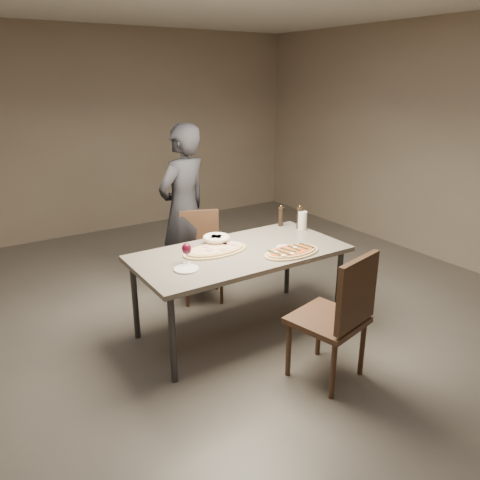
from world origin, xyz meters
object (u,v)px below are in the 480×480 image
dining_table (240,257)px  chair_far (201,250)px  bread_basket (216,239)px  diner (184,209)px  carafe (302,220)px  pepper_mill_left (281,216)px  zucchini_pizza (292,252)px  ham_pizza (216,250)px  chair_near (340,312)px

dining_table → chair_far: chair_far is taller
bread_basket → chair_far: (0.14, 0.57, -0.31)m
diner → bread_basket: bearing=62.4°
carafe → chair_far: (-0.77, 0.64, -0.35)m
dining_table → pepper_mill_left: pepper_mill_left is taller
zucchini_pizza → carafe: 0.68m
ham_pizza → bread_basket: bearing=47.7°
ham_pizza → bread_basket: 0.18m
carafe → bread_basket: bearing=175.5°
dining_table → pepper_mill_left: 0.83m
dining_table → diner: size_ratio=1.04×
chair_near → diner: diner is taller
chair_near → dining_table: bearing=87.7°
dining_table → diner: (0.02, 1.08, 0.17)m
pepper_mill_left → chair_near: 1.51m
ham_pizza → pepper_mill_left: bearing=7.3°
pepper_mill_left → carafe: size_ratio=1.18×
zucchini_pizza → chair_far: 1.17m
ham_pizza → dining_table: bearing=-39.1°
pepper_mill_left → carafe: 0.23m
chair_near → diner: 2.12m
carafe → chair_far: size_ratio=0.20×
dining_table → ham_pizza: ham_pizza is taller
pepper_mill_left → chair_far: 0.87m
zucchini_pizza → chair_near: chair_near is taller
pepper_mill_left → ham_pizza: bearing=-162.8°
chair_near → diner: bearing=81.7°
chair_near → chair_far: chair_near is taller
bread_basket → chair_far: 0.66m
zucchini_pizza → pepper_mill_left: pepper_mill_left is taller
zucchini_pizza → diner: 1.40m
bread_basket → carafe: carafe is taller
pepper_mill_left → diner: 1.00m
carafe → diner: 1.22m
dining_table → carafe: size_ratio=10.16×
bread_basket → carafe: bearing=-4.5°
zucchini_pizza → chair_near: (-0.14, -0.72, -0.20)m
bread_basket → carafe: (0.92, -0.07, 0.04)m
zucchini_pizza → pepper_mill_left: 0.77m
zucchini_pizza → diner: (-0.32, 1.36, 0.10)m
bread_basket → chair_near: chair_near is taller
ham_pizza → bread_basket: size_ratio=2.50×
ham_pizza → pepper_mill_left: pepper_mill_left is taller
chair_far → diner: bearing=-58.3°
ham_pizza → chair_far: size_ratio=0.67×
dining_table → chair_near: 1.03m
bread_basket → diner: size_ratio=0.14×
ham_pizza → chair_near: (0.37, -1.11, -0.20)m
ham_pizza → zucchini_pizza: bearing=-46.5°
carafe → ham_pizza: bearing=-175.7°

